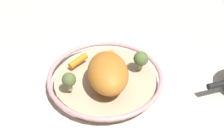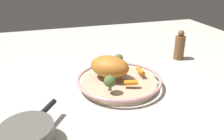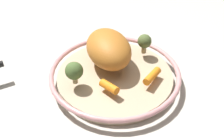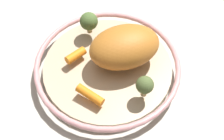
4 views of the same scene
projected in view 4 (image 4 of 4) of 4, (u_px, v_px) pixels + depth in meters
ground_plane at (108, 73)px, 0.79m from camera, size 1.96×1.96×0.00m
serving_bowl at (107, 68)px, 0.77m from camera, size 0.33×0.33×0.04m
roast_chicken_piece at (124, 47)px, 0.73m from camera, size 0.18×0.19×0.08m
baby_carrot_left at (76, 55)px, 0.76m from camera, size 0.03×0.05×0.02m
baby_carrot_right at (90, 95)px, 0.70m from camera, size 0.06×0.02×0.02m
broccoli_floret_mid at (89, 22)px, 0.78m from camera, size 0.04×0.04×0.06m
broccoli_floret_small at (145, 85)px, 0.68m from camera, size 0.04×0.04×0.05m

